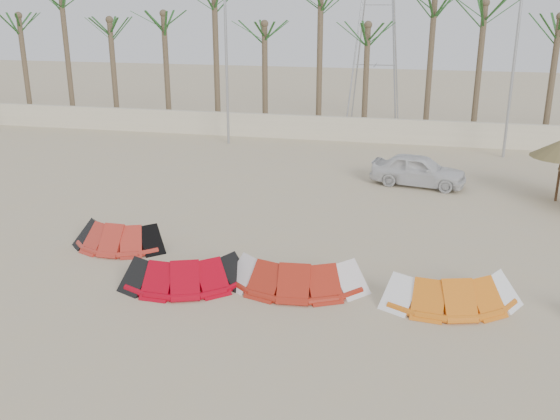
% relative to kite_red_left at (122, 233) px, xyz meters
% --- Properties ---
extents(ground, '(120.00, 120.00, 0.00)m').
position_rel_kite_red_left_xyz_m(ground, '(4.89, -5.25, -0.42)').
color(ground, tan).
rests_on(ground, ground).
extents(boundary_wall, '(60.00, 0.30, 1.30)m').
position_rel_kite_red_left_xyz_m(boundary_wall, '(4.89, 16.75, 0.23)').
color(boundary_wall, beige).
rests_on(boundary_wall, ground).
extents(palm_line, '(52.00, 4.00, 7.70)m').
position_rel_kite_red_left_xyz_m(palm_line, '(5.55, 18.25, 6.03)').
color(palm_line, brown).
rests_on(palm_line, ground).
extents(lamp_b, '(1.25, 0.14, 11.00)m').
position_rel_kite_red_left_xyz_m(lamp_b, '(-1.08, 14.75, 5.35)').
color(lamp_b, '#A5A8AD').
rests_on(lamp_b, ground).
extents(lamp_c, '(1.25, 0.14, 11.00)m').
position_rel_kite_red_left_xyz_m(lamp_c, '(12.92, 14.75, 5.35)').
color(lamp_c, '#A5A8AD').
rests_on(lamp_c, ground).
extents(pylon, '(3.00, 3.00, 14.00)m').
position_rel_kite_red_left_xyz_m(pylon, '(5.89, 22.75, -0.42)').
color(pylon, '#A5A8AD').
rests_on(pylon, ground).
extents(kite_red_left, '(2.93, 1.56, 0.90)m').
position_rel_kite_red_left_xyz_m(kite_red_left, '(0.00, 0.00, 0.00)').
color(kite_red_left, '#B62C20').
rests_on(kite_red_left, ground).
extents(kite_red_mid, '(3.68, 2.45, 0.90)m').
position_rel_kite_red_left_xyz_m(kite_red_mid, '(3.01, -2.06, 0.00)').
color(kite_red_mid, '#A50213').
rests_on(kite_red_mid, ground).
extents(kite_red_right, '(3.70, 1.78, 0.90)m').
position_rel_kite_red_left_xyz_m(kite_red_right, '(5.91, -1.52, 0.00)').
color(kite_red_right, '#A22213').
rests_on(kite_red_right, ground).
extents(kite_orange, '(3.69, 2.30, 0.90)m').
position_rel_kite_red_left_xyz_m(kite_orange, '(9.90, -1.62, 0.00)').
color(kite_orange, orange).
rests_on(kite_orange, ground).
extents(car, '(4.06, 2.25, 1.31)m').
position_rel_kite_red_left_xyz_m(car, '(8.89, 8.86, 0.24)').
color(car, silver).
rests_on(car, ground).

